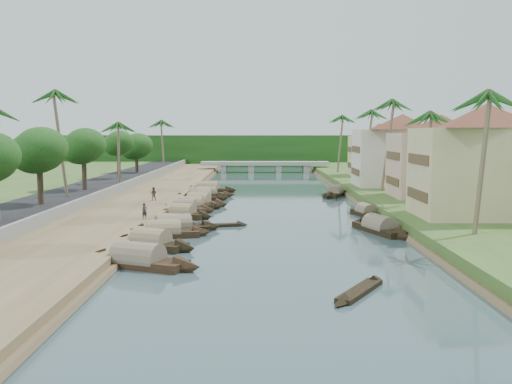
{
  "coord_description": "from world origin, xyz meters",
  "views": [
    {
      "loc": [
        -1.47,
        -53.4,
        8.83
      ],
      "look_at": [
        -1.72,
        11.55,
        2.0
      ],
      "focal_mm": 40.0,
      "sensor_mm": 36.0,
      "label": 1
    }
  ],
  "objects_px": {
    "bridge": "(265,165)",
    "sampan_1": "(151,244)",
    "sampan_0": "(138,261)",
    "person_near": "(145,211)",
    "building_near": "(485,159)"
  },
  "relations": [
    {
      "from": "bridge",
      "to": "sampan_1",
      "type": "bearing_deg",
      "value": -96.63
    },
    {
      "from": "building_near",
      "to": "person_near",
      "type": "height_order",
      "value": "building_near"
    },
    {
      "from": "sampan_0",
      "to": "person_near",
      "type": "distance_m",
      "value": 15.76
    },
    {
      "from": "sampan_0",
      "to": "person_near",
      "type": "bearing_deg",
      "value": 121.08
    },
    {
      "from": "building_near",
      "to": "sampan_0",
      "type": "bearing_deg",
      "value": -152.72
    },
    {
      "from": "building_near",
      "to": "sampan_1",
      "type": "distance_m",
      "value": 30.56
    },
    {
      "from": "bridge",
      "to": "building_near",
      "type": "distance_m",
      "value": 76.54
    },
    {
      "from": "sampan_0",
      "to": "person_near",
      "type": "height_order",
      "value": "person_near"
    },
    {
      "from": "bridge",
      "to": "sampan_0",
      "type": "bearing_deg",
      "value": -96.04
    },
    {
      "from": "sampan_0",
      "to": "sampan_1",
      "type": "relative_size",
      "value": 1.19
    },
    {
      "from": "bridge",
      "to": "sampan_0",
      "type": "xyz_separation_m",
      "value": [
        -9.38,
        -88.63,
        -1.3
      ]
    },
    {
      "from": "bridge",
      "to": "person_near",
      "type": "height_order",
      "value": "bridge"
    },
    {
      "from": "bridge",
      "to": "sampan_1",
      "type": "relative_size",
      "value": 3.51
    },
    {
      "from": "bridge",
      "to": "person_near",
      "type": "xyz_separation_m",
      "value": [
        -12.0,
        -73.14,
        -0.17
      ]
    },
    {
      "from": "bridge",
      "to": "sampan_0",
      "type": "height_order",
      "value": "bridge"
    }
  ]
}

